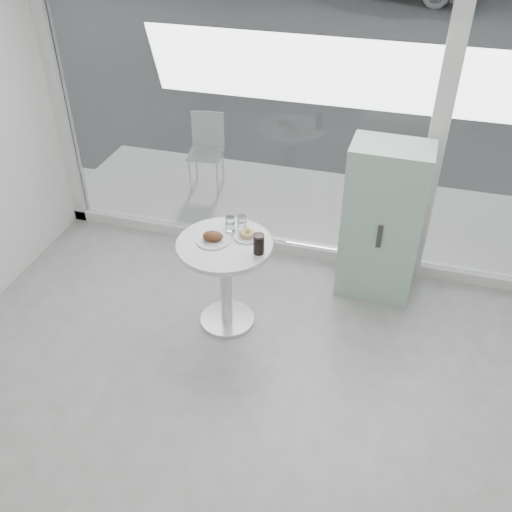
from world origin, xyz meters
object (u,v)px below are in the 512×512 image
(cola_glass, at_px, (259,244))
(plate_fritter, at_px, (213,238))
(plate_donut, at_px, (247,235))
(water_tumbler_a, at_px, (230,224))
(main_table, at_px, (225,267))
(water_tumbler_b, at_px, (242,223))
(mint_cabinet, at_px, (382,222))
(patio_chair, at_px, (207,146))

(cola_glass, bearing_deg, plate_fritter, 171.61)
(plate_donut, distance_m, water_tumbler_a, 0.16)
(main_table, bearing_deg, water_tumbler_a, 93.84)
(main_table, distance_m, water_tumbler_a, 0.32)
(water_tumbler_b, xyz_separation_m, cola_glass, (0.21, -0.27, 0.02))
(water_tumbler_b, relative_size, cola_glass, 0.76)
(main_table, height_order, mint_cabinet, mint_cabinet)
(mint_cabinet, bearing_deg, patio_chair, 149.06)
(mint_cabinet, height_order, plate_fritter, mint_cabinet)
(main_table, relative_size, patio_chair, 0.94)
(mint_cabinet, distance_m, water_tumbler_a, 1.26)
(water_tumbler_a, xyz_separation_m, water_tumbler_b, (0.08, 0.04, -0.00))
(mint_cabinet, height_order, water_tumbler_a, mint_cabinet)
(water_tumbler_b, bearing_deg, plate_fritter, -126.55)
(patio_chair, distance_m, plate_fritter, 2.20)
(main_table, relative_size, plate_donut, 3.70)
(patio_chair, height_order, plate_fritter, patio_chair)
(water_tumbler_a, bearing_deg, plate_donut, -19.00)
(water_tumbler_b, bearing_deg, main_table, -108.08)
(main_table, bearing_deg, plate_fritter, 178.04)
(patio_chair, bearing_deg, plate_donut, -69.22)
(cola_glass, bearing_deg, water_tumbler_a, 142.16)
(mint_cabinet, bearing_deg, main_table, -143.25)
(mint_cabinet, height_order, patio_chair, mint_cabinet)
(main_table, height_order, cola_glass, cola_glass)
(water_tumbler_a, xyz_separation_m, cola_glass, (0.29, -0.22, 0.02))
(water_tumbler_a, relative_size, cola_glass, 0.76)
(main_table, xyz_separation_m, plate_fritter, (-0.09, 0.00, 0.25))
(plate_donut, height_order, cola_glass, cola_glass)
(main_table, bearing_deg, cola_glass, -10.38)
(plate_donut, xyz_separation_m, cola_glass, (0.14, -0.17, 0.05))
(plate_fritter, bearing_deg, patio_chair, 111.59)
(patio_chair, distance_m, cola_glass, 2.41)
(water_tumbler_b, distance_m, cola_glass, 0.34)
(patio_chair, bearing_deg, water_tumbler_a, -72.27)
(main_table, height_order, patio_chair, patio_chair)
(plate_fritter, height_order, water_tumbler_a, water_tumbler_a)
(mint_cabinet, bearing_deg, plate_donut, -144.17)
(main_table, distance_m, plate_donut, 0.30)
(patio_chair, distance_m, water_tumbler_a, 2.08)
(main_table, xyz_separation_m, mint_cabinet, (1.09, 0.77, 0.12))
(plate_fritter, xyz_separation_m, plate_donut, (0.23, 0.12, -0.01))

